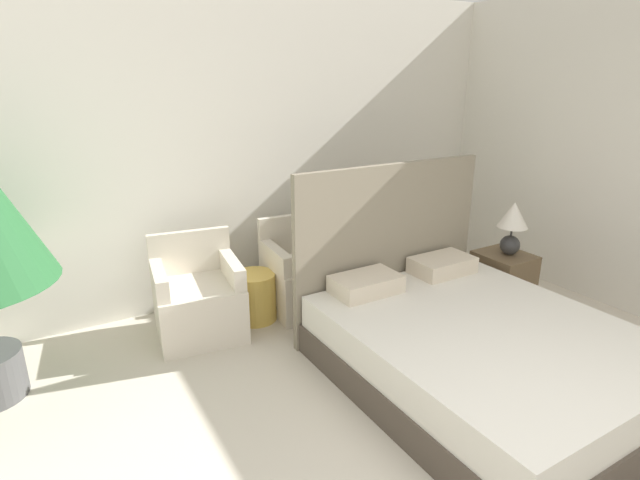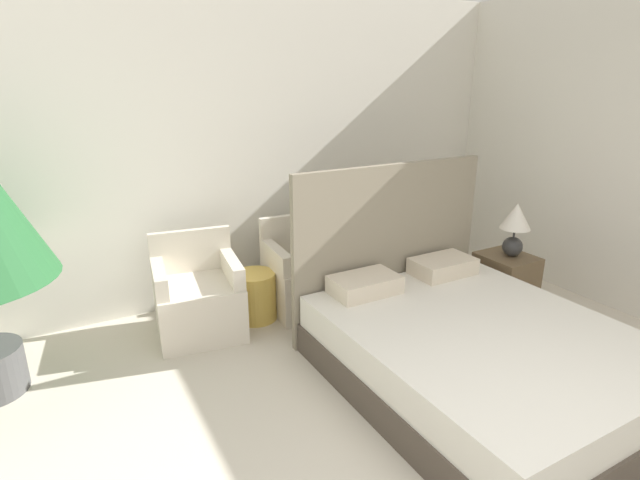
# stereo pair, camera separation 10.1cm
# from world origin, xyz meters

# --- Properties ---
(wall_back) EXTENTS (10.00, 0.06, 2.90)m
(wall_back) POSITION_xyz_m (0.00, 3.74, 1.45)
(wall_back) COLOR silver
(wall_back) RESTS_ON ground_plane
(bed) EXTENTS (1.84, 2.22, 1.44)m
(bed) POSITION_xyz_m (0.81, 1.44, 0.29)
(bed) COLOR #4C4238
(bed) RESTS_ON ground_plane
(armchair_near_window_left) EXTENTS (0.78, 0.75, 0.85)m
(armchair_near_window_left) POSITION_xyz_m (-0.69, 3.11, 0.29)
(armchair_near_window_left) COLOR beige
(armchair_near_window_left) RESTS_ON ground_plane
(armchair_near_window_right) EXTENTS (0.74, 0.71, 0.85)m
(armchair_near_window_right) POSITION_xyz_m (0.35, 3.11, 0.29)
(armchair_near_window_right) COLOR beige
(armchair_near_window_right) RESTS_ON ground_plane
(nightstand) EXTENTS (0.44, 0.48, 0.51)m
(nightstand) POSITION_xyz_m (2.01, 2.20, 0.26)
(nightstand) COLOR brown
(nightstand) RESTS_ON ground_plane
(table_lamp) EXTENTS (0.28, 0.28, 0.51)m
(table_lamp) POSITION_xyz_m (2.04, 2.18, 0.83)
(table_lamp) COLOR #333333
(table_lamp) RESTS_ON nightstand
(side_table) EXTENTS (0.38, 0.38, 0.44)m
(side_table) POSITION_xyz_m (-0.17, 3.11, 0.22)
(side_table) COLOR gold
(side_table) RESTS_ON ground_plane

